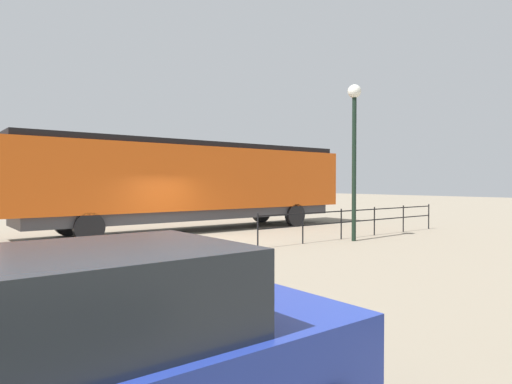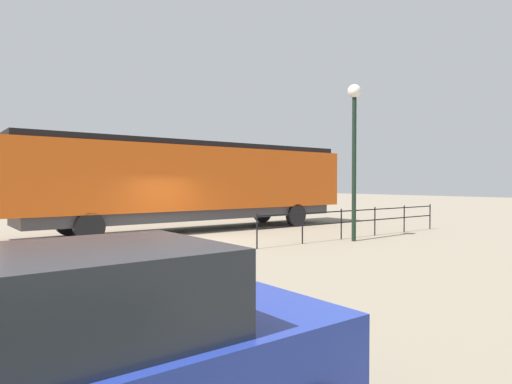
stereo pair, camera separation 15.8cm
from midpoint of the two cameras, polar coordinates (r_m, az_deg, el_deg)
The scene contains 5 objects.
ground_plane at distance 16.53m, azimuth -8.86°, elevation -6.33°, with size 120.00×120.00×0.00m, color gray.
locomotive at distance 20.61m, azimuth -6.42°, elevation 1.38°, with size 3.00×15.75×3.96m.
parked_car_blue at distance 3.55m, azimuth -20.89°, elevation -20.24°, with size 1.84×4.12×1.71m.
lamp_post at distance 16.96m, azimuth 12.71°, elevation 7.50°, with size 0.50×0.50×5.78m.
platform_fence at distance 18.10m, azimuth 13.24°, elevation -3.27°, with size 0.05×10.20×1.17m.
Camera 2 is at (14.44, -7.78, 2.17)m, focal length 31.28 mm.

